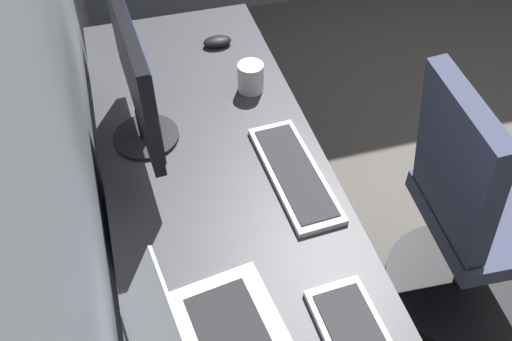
% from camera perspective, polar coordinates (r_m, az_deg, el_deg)
% --- Properties ---
extents(wall_back, '(5.06, 0.10, 2.60)m').
position_cam_1_polar(wall_back, '(1.08, -24.31, 9.92)').
color(wall_back, '#8C939E').
rests_on(wall_back, ground).
extents(desk, '(2.20, 0.64, 0.73)m').
position_cam_1_polar(desk, '(1.49, -1.87, -7.95)').
color(desk, '#38383D').
rests_on(desk, ground).
extents(drawer_pedestal, '(0.40, 0.51, 0.69)m').
position_cam_1_polar(drawer_pedestal, '(1.87, -4.21, -8.26)').
color(drawer_pedestal, '#38383D').
rests_on(drawer_pedestal, ground).
extents(monitor_primary, '(0.56, 0.20, 0.43)m').
position_cam_1_polar(monitor_primary, '(1.55, -12.61, 10.10)').
color(monitor_primary, black).
rests_on(monitor_primary, desk).
extents(laptop_leftmost, '(0.37, 0.37, 0.22)m').
position_cam_1_polar(laptop_leftmost, '(1.23, -5.35, -17.31)').
color(laptop_leftmost, white).
rests_on(laptop_leftmost, desk).
extents(keyboard_main, '(0.43, 0.16, 0.02)m').
position_cam_1_polar(keyboard_main, '(1.56, 4.05, -0.28)').
color(keyboard_main, silver).
rests_on(keyboard_main, desk).
extents(mouse_main, '(0.06, 0.10, 0.03)m').
position_cam_1_polar(mouse_main, '(2.05, -4.06, 13.27)').
color(mouse_main, black).
rests_on(mouse_main, desk).
extents(coffee_mug, '(0.13, 0.09, 0.10)m').
position_cam_1_polar(coffee_mug, '(1.82, -0.58, 9.73)').
color(coffee_mug, silver).
rests_on(coffee_mug, desk).
extents(office_chair, '(0.56, 0.57, 0.97)m').
position_cam_1_polar(office_chair, '(1.94, 21.54, -4.81)').
color(office_chair, '#383D56').
rests_on(office_chair, ground).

